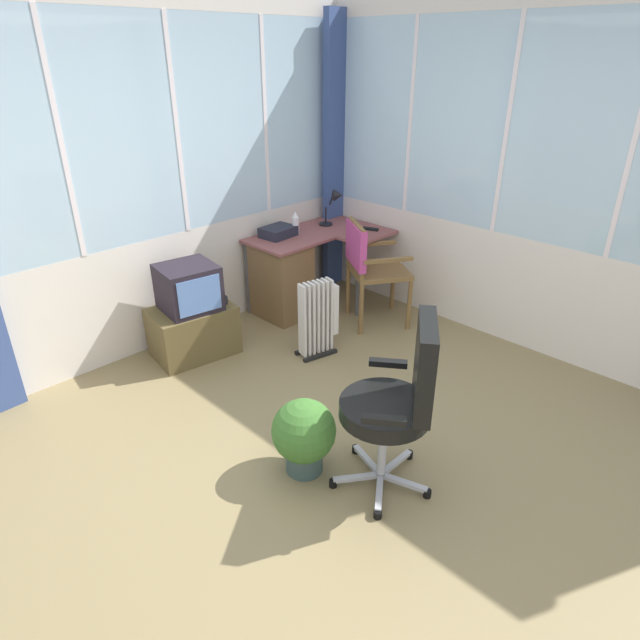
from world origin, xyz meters
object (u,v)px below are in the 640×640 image
tv_on_stand (192,316)px  office_chair (401,395)px  desk_lamp (335,202)px  paper_tray (278,232)px  potted_plant (304,434)px  space_heater (319,318)px  desk (286,274)px  spray_bottle (296,223)px  wooden_armchair (366,259)px  tv_remote (371,229)px

tv_on_stand → office_chair: bearing=-91.1°
desk_lamp → paper_tray: 0.67m
paper_tray → potted_plant: size_ratio=0.64×
office_chair → space_heater: office_chair is taller
office_chair → desk: bearing=63.0°
paper_tray → space_heater: (-0.35, -0.87, -0.44)m
desk_lamp → spray_bottle: desk_lamp is taller
desk_lamp → paper_tray: desk_lamp is taller
desk_lamp → tv_on_stand: 1.81m
desk → wooden_armchair: wooden_armchair is taller
tv_remote → wooden_armchair: size_ratio=0.16×
desk → tv_remote: bearing=-24.8°
desk_lamp → potted_plant: bearing=-140.4°
desk → potted_plant: size_ratio=2.62×
paper_tray → office_chair: 2.51m
desk → paper_tray: bearing=77.8°
desk → desk_lamp: size_ratio=3.55×
space_heater → spray_bottle: bearing=57.8°
desk → wooden_armchair: bearing=-60.3°
desk_lamp → space_heater: (-0.99, -0.77, -0.62)m
office_chair → tv_on_stand: bearing=88.9°
desk → tv_remote: size_ratio=8.23×
spray_bottle → office_chair: (-1.26, -2.17, -0.22)m
spray_bottle → paper_tray: (-0.15, 0.07, -0.06)m
office_chair → tv_on_stand: 2.10m
spray_bottle → office_chair: office_chair is taller
paper_tray → office_chair: size_ratio=0.29×
wooden_armchair → tv_on_stand: (-1.41, 0.61, -0.27)m
desk → desk_lamp: (0.66, 0.01, 0.55)m
desk → spray_bottle: size_ratio=5.72×
desk_lamp → tv_remote: bearing=-74.2°
paper_tray → potted_plant: bearing=-128.0°
spray_bottle → tv_on_stand: spray_bottle is taller
desk → paper_tray: paper_tray is taller
wooden_armchair → spray_bottle: bearing=105.3°
tv_remote → space_heater: (-1.10, -0.40, -0.41)m
wooden_armchair → tv_remote: bearing=36.4°
desk_lamp → office_chair: 2.78m
office_chair → tv_on_stand: office_chair is taller
desk_lamp → wooden_armchair: size_ratio=0.37×
desk → paper_tray: (0.03, 0.12, 0.38)m
paper_tray → wooden_armchair: bearing=-65.8°
paper_tray → office_chair: office_chair is taller
tv_on_stand → space_heater: tv_on_stand is taller
paper_tray → tv_on_stand: (-1.07, -0.15, -0.43)m
paper_tray → desk: bearing=-102.2°
desk_lamp → spray_bottle: 0.50m
desk → spray_bottle: 0.47m
tv_remote → potted_plant: bearing=-168.7°
desk → potted_plant: 2.17m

